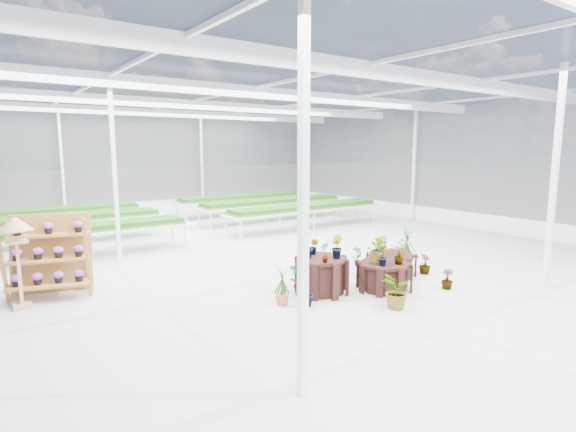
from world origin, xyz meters
TOP-DOWN VIEW (x-y plane):
  - ground_plane at (0.00, 0.00)m, footprint 24.00×24.00m
  - greenhouse_shell at (0.00, 0.00)m, footprint 18.00×24.00m
  - steel_frame at (0.00, 0.00)m, footprint 18.00×24.00m
  - nursery_benches at (0.00, 7.20)m, footprint 16.00×7.00m
  - plinth_tall at (-0.35, -1.17)m, footprint 1.24×1.24m
  - plinth_mid at (0.85, -1.77)m, footprint 1.30×1.30m
  - plinth_low at (1.85, -1.07)m, footprint 1.21×1.21m
  - shelf_rack at (-4.91, 1.78)m, footprint 1.72×1.23m
  - bird_table at (-5.46, 1.40)m, footprint 0.54×0.54m
  - nursery_plants at (0.83, -1.36)m, footprint 4.58×3.13m

SIDE VIEW (x-z plane):
  - ground_plane at x=0.00m, z-range 0.00..0.00m
  - plinth_low at x=1.85m, z-range 0.00..0.50m
  - plinth_mid at x=0.85m, z-range 0.00..0.59m
  - plinth_tall at x=-0.35m, z-range 0.00..0.74m
  - nursery_benches at x=0.00m, z-range 0.00..0.84m
  - nursery_plants at x=0.83m, z-range -0.16..1.18m
  - shelf_rack at x=-4.91m, z-range 0.00..1.64m
  - bird_table at x=-5.46m, z-range 0.00..1.74m
  - greenhouse_shell at x=0.00m, z-range 0.00..4.50m
  - steel_frame at x=0.00m, z-range 0.00..4.50m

